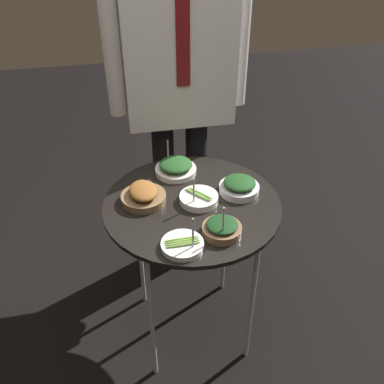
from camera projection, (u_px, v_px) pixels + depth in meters
ground_plane at (192, 325)px, 2.11m from camera, size 8.00×8.00×0.00m
serving_cart at (192, 213)px, 1.70m from camera, size 0.70×0.70×0.76m
bowl_roast_front_right at (143, 195)px, 1.66m from camera, size 0.18×0.18×0.07m
bowl_asparagus_near_rim at (199, 198)px, 1.67m from camera, size 0.15×0.15×0.13m
bowl_spinach_front_center at (176, 167)px, 1.83m from camera, size 0.18×0.18×0.14m
bowl_spinach_back_right at (222, 228)px, 1.51m from camera, size 0.14×0.14×0.15m
bowl_asparagus_mid_left at (182, 245)px, 1.46m from camera, size 0.15×0.15×0.14m
bowl_spinach_back_left at (239, 186)px, 1.72m from camera, size 0.16×0.16×0.06m
waiter_figure at (178, 68)px, 1.91m from camera, size 0.64×0.24×1.75m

